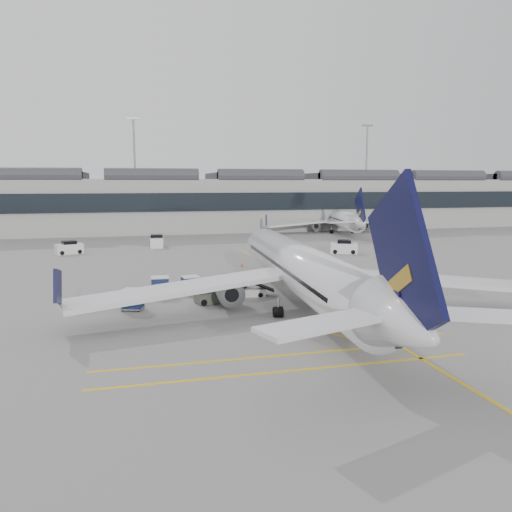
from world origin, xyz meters
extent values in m
plane|color=gray|center=(0.00, 0.00, 0.00)|extent=(220.00, 220.00, 0.00)
cube|color=#9E9E99|center=(0.00, 72.00, 5.50)|extent=(200.00, 20.00, 11.00)
cube|color=black|center=(0.00, 61.80, 6.50)|extent=(200.00, 0.50, 3.60)
cube|color=#38383D|center=(0.00, 72.00, 11.70)|extent=(200.00, 18.00, 1.40)
cylinder|color=slate|center=(-5.00, 86.00, 12.50)|extent=(0.44, 0.44, 25.00)
cube|color=slate|center=(-5.00, 86.00, 25.20)|extent=(3.00, 0.60, 0.50)
cylinder|color=slate|center=(55.00, 86.00, 12.50)|extent=(0.44, 0.44, 25.00)
cube|color=slate|center=(55.00, 86.00, 25.20)|extent=(3.00, 0.60, 0.50)
cube|color=gold|center=(10.00, 10.00, 0.01)|extent=(0.25, 60.00, 0.01)
cylinder|color=silver|center=(7.18, 0.78, 3.26)|extent=(5.81, 31.28, 3.90)
cone|color=silver|center=(8.27, 18.36, 3.26)|extent=(4.15, 4.38, 3.90)
cone|color=silver|center=(6.06, -17.22, 3.68)|extent=(4.20, 5.21, 3.90)
cube|color=silver|center=(-2.74, -0.17, 2.33)|extent=(17.99, 8.01, 0.36)
cube|color=silver|center=(16.91, -1.38, 2.33)|extent=(17.76, 9.94, 0.36)
cylinder|color=slate|center=(1.21, 1.66, 1.61)|extent=(2.40, 3.86, 2.18)
cylinder|color=slate|center=(13.21, 0.92, 1.61)|extent=(2.40, 3.86, 2.18)
cube|color=black|center=(6.10, -16.60, 6.58)|extent=(0.80, 7.89, 8.68)
cylinder|color=black|center=(7.92, 12.67, 0.33)|extent=(0.33, 0.68, 0.66)
cylinder|color=black|center=(4.43, -1.65, 0.41)|extent=(0.78, 0.87, 0.83)
cylinder|color=black|center=(9.60, -1.97, 0.41)|extent=(0.78, 0.87, 0.83)
cylinder|color=silver|center=(36.04, 59.09, 2.83)|extent=(8.13, 27.12, 3.38)
cone|color=silver|center=(38.76, 74.12, 2.83)|extent=(3.96, 4.14, 3.38)
cone|color=silver|center=(33.25, 43.71, 3.19)|extent=(4.09, 4.85, 3.38)
cube|color=silver|center=(27.40, 59.29, 2.02)|extent=(15.57, 5.26, 0.31)
cube|color=silver|center=(44.20, 56.24, 2.02)|extent=(14.98, 10.08, 0.31)
cylinder|color=slate|center=(30.99, 60.46, 1.39)|extent=(2.43, 3.52, 1.89)
cylinder|color=slate|center=(41.24, 58.61, 1.39)|extent=(2.43, 3.52, 1.89)
cube|color=black|center=(33.35, 44.24, 5.71)|extent=(1.48, 6.78, 7.52)
cylinder|color=black|center=(37.88, 69.26, 0.29)|extent=(0.35, 0.61, 0.58)
cylinder|color=black|center=(33.43, 57.28, 0.36)|extent=(0.75, 0.82, 0.72)
cylinder|color=black|center=(37.85, 56.48, 0.36)|extent=(0.75, 0.82, 0.72)
cube|color=silver|center=(3.61, 6.13, 0.34)|extent=(3.96, 2.19, 0.69)
cube|color=black|center=(4.57, 5.93, 1.13)|extent=(3.48, 1.73, 1.45)
cube|color=silver|center=(2.55, 6.35, 1.03)|extent=(1.12, 1.43, 0.88)
cylinder|color=black|center=(2.12, 5.73, 0.22)|extent=(0.46, 0.26, 0.43)
cylinder|color=black|center=(2.40, 7.08, 0.22)|extent=(0.46, 0.26, 0.43)
cylinder|color=black|center=(4.82, 5.18, 0.22)|extent=(0.46, 0.26, 0.43)
cylinder|color=black|center=(5.09, 6.53, 0.22)|extent=(0.46, 0.26, 0.43)
cube|color=gray|center=(2.95, 6.37, 0.18)|extent=(2.10, 1.94, 0.12)
cube|color=#13204B|center=(2.95, 6.37, 0.97)|extent=(1.94, 1.84, 1.44)
cube|color=silver|center=(2.95, 6.37, 1.73)|extent=(2.01, 1.90, 0.10)
cylinder|color=black|center=(2.09, 6.15, 0.11)|extent=(0.24, 0.18, 0.22)
cylinder|color=black|center=(2.52, 7.15, 0.11)|extent=(0.24, 0.18, 0.22)
cylinder|color=black|center=(3.37, 5.60, 0.11)|extent=(0.24, 0.18, 0.22)
cylinder|color=black|center=(3.80, 6.60, 0.11)|extent=(0.24, 0.18, 0.22)
cube|color=gray|center=(-1.19, 8.09, 0.17)|extent=(1.81, 1.58, 0.11)
cube|color=#13204B|center=(-1.19, 8.09, 0.93)|extent=(1.66, 1.51, 1.37)
cube|color=silver|center=(-1.19, 8.09, 1.64)|extent=(1.72, 1.56, 0.09)
cylinder|color=black|center=(-1.75, 7.47, 0.10)|extent=(0.22, 0.13, 0.21)
cylinder|color=black|center=(-1.93, 8.49, 0.10)|extent=(0.22, 0.13, 0.21)
cylinder|color=black|center=(-0.45, 7.70, 0.10)|extent=(0.22, 0.13, 0.21)
cylinder|color=black|center=(-0.63, 8.72, 0.10)|extent=(0.22, 0.13, 0.21)
cube|color=gray|center=(-3.96, 8.00, 0.18)|extent=(1.77, 1.48, 0.12)
cube|color=#13204B|center=(-3.96, 8.00, 0.98)|extent=(1.61, 1.42, 1.45)
cube|color=silver|center=(-3.96, 8.00, 1.74)|extent=(1.67, 1.48, 0.10)
cylinder|color=black|center=(-4.69, 7.48, 0.11)|extent=(0.22, 0.11, 0.22)
cylinder|color=black|center=(-4.63, 8.58, 0.11)|extent=(0.22, 0.11, 0.22)
cylinder|color=black|center=(-3.29, 7.42, 0.11)|extent=(0.22, 0.11, 0.22)
cylinder|color=black|center=(-3.24, 8.52, 0.11)|extent=(0.22, 0.11, 0.22)
cube|color=gray|center=(-6.44, 3.29, 0.17)|extent=(2.03, 1.87, 0.12)
cube|color=#13204B|center=(-6.44, 3.29, 0.95)|extent=(1.88, 1.77, 1.41)
cube|color=silver|center=(-6.44, 3.29, 1.69)|extent=(1.94, 1.83, 0.10)
cylinder|color=black|center=(-7.26, 3.04, 0.11)|extent=(0.23, 0.17, 0.21)
cylinder|color=black|center=(-6.87, 4.03, 0.11)|extent=(0.23, 0.17, 0.21)
cylinder|color=black|center=(-6.00, 2.54, 0.11)|extent=(0.23, 0.17, 0.21)
cylinder|color=black|center=(-5.61, 3.54, 0.11)|extent=(0.23, 0.17, 0.21)
imported|color=#F84B0D|center=(3.68, 9.03, 0.90)|extent=(0.78, 0.68, 1.80)
imported|color=orange|center=(3.78, 7.16, 0.95)|extent=(0.99, 0.81, 1.89)
cube|color=#505447|center=(0.08, 4.14, 0.55)|extent=(2.79, 2.05, 1.00)
cube|color=#505447|center=(0.08, 4.14, 1.15)|extent=(1.45, 1.45, 0.50)
cylinder|color=black|center=(-0.64, 3.30, 0.28)|extent=(0.60, 0.38, 0.56)
cylinder|color=black|center=(-0.95, 4.56, 0.28)|extent=(0.60, 0.38, 0.56)
cylinder|color=black|center=(1.11, 3.72, 0.28)|extent=(0.60, 0.38, 0.56)
cylinder|color=black|center=(0.80, 4.99, 0.28)|extent=(0.60, 0.38, 0.56)
cone|color=#F24C0A|center=(6.79, 21.88, 0.23)|extent=(0.33, 0.33, 0.45)
cone|color=#F24C0A|center=(14.66, 2.94, 0.26)|extent=(0.38, 0.38, 0.52)
cube|color=silver|center=(-15.22, 39.04, 0.72)|extent=(4.13, 3.03, 1.45)
cube|color=black|center=(-15.22, 39.04, 1.60)|extent=(2.35, 2.29, 0.62)
cylinder|color=black|center=(-16.10, 37.83, 0.31)|extent=(0.66, 0.43, 0.62)
cylinder|color=black|center=(-16.67, 39.38, 0.31)|extent=(0.66, 0.43, 0.62)
cylinder|color=black|center=(-13.77, 38.69, 0.31)|extent=(0.66, 0.43, 0.62)
cylinder|color=black|center=(-14.34, 40.24, 0.31)|extent=(0.66, 0.43, 0.62)
cube|color=silver|center=(-2.42, 43.70, 0.78)|extent=(2.25, 4.14, 1.57)
cube|color=black|center=(-2.42, 43.70, 1.73)|extent=(2.02, 2.12, 0.67)
cylinder|color=black|center=(-1.60, 42.31, 0.34)|extent=(0.29, 0.68, 0.67)
cylinder|color=black|center=(-3.39, 42.41, 0.34)|extent=(0.29, 0.68, 0.67)
cylinder|color=black|center=(-1.44, 44.99, 0.34)|extent=(0.29, 0.68, 0.67)
cylinder|color=black|center=(-3.23, 45.09, 0.34)|extent=(0.29, 0.68, 0.67)
cube|color=silver|center=(23.90, 29.77, 0.75)|extent=(4.31, 3.26, 1.50)
cube|color=black|center=(23.90, 29.77, 1.67)|extent=(2.48, 2.42, 0.64)
cylinder|color=black|center=(22.38, 29.46, 0.32)|extent=(0.69, 0.46, 0.64)
cylinder|color=black|center=(23.03, 31.05, 0.32)|extent=(0.69, 0.46, 0.64)
cylinder|color=black|center=(24.77, 28.48, 0.32)|extent=(0.69, 0.46, 0.64)
cylinder|color=black|center=(25.42, 30.07, 0.32)|extent=(0.69, 0.46, 0.64)
camera|label=1|loc=(-6.34, -37.52, 10.29)|focal=35.00mm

